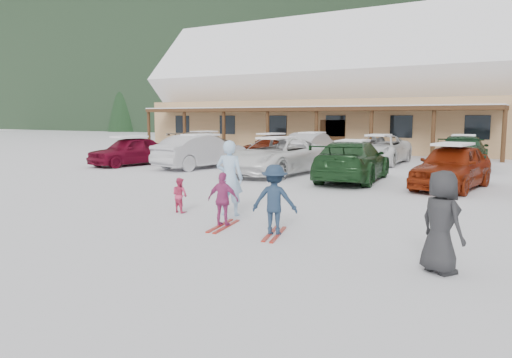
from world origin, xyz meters
The scene contains 21 objects.
ground centered at (0.00, 0.00, 0.00)m, with size 160.00×160.00×0.00m, color white.
day_lodge centered at (-9.00, 27.96, 3.94)m, with size 29.12×12.50×10.38m.
conifer_0 centered at (-26.00, 30.00, 5.69)m, with size 4.40×4.40×10.20m.
conifer_2 centered at (-30.00, 42.00, 6.83)m, with size 5.28×5.28×12.24m.
adult_skier centered at (-0.69, 1.39, 0.92)m, with size 0.67×0.44×1.84m, color #A4CAEE.
toddler_red centered at (-1.97, 1.05, 0.44)m, with size 0.43×0.33×0.88m, color #D43864.
child_navy centered at (1.24, 0.18, 0.72)m, with size 0.93×0.53×1.44m, color #1C2E46.
skis_child_navy centered at (1.24, 0.18, 0.01)m, with size 0.20×1.40×0.03m, color #A42217.
child_magenta centered at (-0.09, 0.25, 0.60)m, with size 0.70×0.29×1.20m, color #AB3776.
skis_child_magenta centered at (-0.09, 0.25, 0.01)m, with size 0.20×1.40×0.03m, color #A42217.
bystander_dark centered at (4.64, -0.69, 0.80)m, with size 0.78×0.51×1.59m, color #252527.
parked_car_0 centered at (-12.07, 9.31, 0.72)m, with size 1.69×4.21×1.43m, color maroon.
parked_car_1 centered at (-8.23, 10.07, 0.79)m, with size 1.66×4.77×1.57m, color silver.
parked_car_2 centered at (-3.92, 9.57, 0.77)m, with size 2.56×5.56×1.55m, color white.
parked_car_3 centered at (-0.45, 9.17, 0.76)m, with size 2.12×5.22×1.51m, color #1A3F1D.
parked_car_4 centered at (3.10, 9.01, 0.75)m, with size 1.78×4.42×1.51m, color maroon.
parked_car_7 centered at (-13.57, 17.38, 0.73)m, with size 2.05×5.05×1.46m, color gray.
parked_car_8 centered at (-8.69, 17.55, 0.70)m, with size 1.66×4.12×1.40m, color #631E0E.
parked_car_9 centered at (-5.77, 17.07, 0.76)m, with size 1.61×4.63×1.53m, color #A8A7AC.
parked_car_10 centered at (-1.78, 16.46, 0.74)m, with size 2.47×5.35×1.49m, color white.
parked_car_11 centered at (2.28, 16.48, 0.77)m, with size 2.16×5.32×1.54m, color #173A20.
Camera 1 is at (6.09, -8.54, 2.39)m, focal length 35.00 mm.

